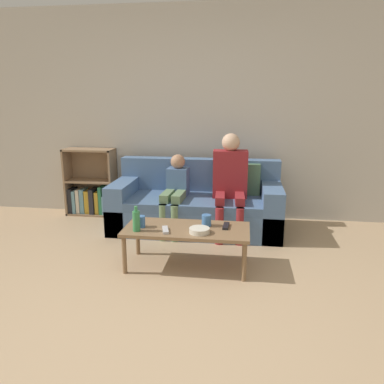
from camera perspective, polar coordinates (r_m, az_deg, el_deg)
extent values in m
plane|color=tan|center=(2.74, -5.64, -19.33)|extent=(22.00, 22.00, 0.00)
cube|color=#B7B2A8|center=(4.77, 1.16, 11.67)|extent=(12.00, 0.06, 2.60)
cube|color=#4C6B93|center=(4.40, 0.63, -3.83)|extent=(1.94, 0.85, 0.30)
cube|color=#466288|center=(4.25, 0.48, -1.64)|extent=(1.50, 0.67, 0.10)
cube|color=#4C6B93|center=(4.60, 1.17, 2.72)|extent=(1.94, 0.18, 0.39)
cube|color=#4C6B93|center=(4.54, -10.17, -1.74)|extent=(0.22, 0.85, 0.56)
cube|color=#4C6B93|center=(4.34, 11.96, -2.60)|extent=(0.22, 0.85, 0.56)
cube|color=#4C7556|center=(4.43, 8.00, 1.93)|extent=(0.36, 0.12, 0.36)
cube|color=#8E7051|center=(5.20, -18.29, 1.56)|extent=(0.02, 0.28, 0.87)
cube|color=#8E7051|center=(4.97, -11.88, 1.40)|extent=(0.02, 0.28, 0.87)
cube|color=#8E7051|center=(5.19, -14.61, 1.80)|extent=(0.64, 0.02, 0.87)
cube|color=#8E7051|center=(5.18, -14.86, -3.09)|extent=(0.64, 0.28, 0.02)
cube|color=#8E7051|center=(5.07, -15.17, 1.68)|extent=(0.59, 0.28, 0.02)
cube|color=#8E7051|center=(5.00, -15.47, 6.23)|extent=(0.64, 0.28, 0.02)
cube|color=#232328|center=(5.23, -17.73, -1.16)|extent=(0.06, 0.20, 0.32)
cube|color=#6699A8|center=(5.22, -17.17, -1.30)|extent=(0.04, 0.21, 0.30)
cube|color=beige|center=(5.19, -16.67, -1.23)|extent=(0.05, 0.20, 0.32)
cube|color=#6699A8|center=(5.16, -16.12, -1.24)|extent=(0.05, 0.17, 0.32)
cube|color=gold|center=(5.14, -15.47, -1.40)|extent=(0.06, 0.16, 0.30)
cube|color=#232328|center=(5.12, -14.71, -1.25)|extent=(0.06, 0.23, 0.33)
cube|color=gold|center=(5.09, -14.05, -1.51)|extent=(0.05, 0.18, 0.29)
cube|color=#2D7A4C|center=(5.06, -13.50, -1.12)|extent=(0.04, 0.20, 0.36)
cube|color=#6699A8|center=(5.07, -12.88, -1.77)|extent=(0.05, 0.24, 0.25)
cylinder|color=brown|center=(3.37, -10.27, -9.43)|extent=(0.04, 0.04, 0.34)
cylinder|color=brown|center=(3.22, 7.97, -10.52)|extent=(0.04, 0.04, 0.34)
cylinder|color=brown|center=(3.75, -8.27, -6.89)|extent=(0.04, 0.04, 0.34)
cylinder|color=brown|center=(3.61, 8.00, -7.73)|extent=(0.04, 0.04, 0.34)
cube|color=brown|center=(3.38, -0.82, -5.74)|extent=(1.12, 0.50, 0.03)
cylinder|color=maroon|center=(3.96, 4.19, -5.15)|extent=(0.09, 0.09, 0.40)
cylinder|color=maroon|center=(3.97, 7.28, -5.21)|extent=(0.09, 0.09, 0.40)
cube|color=maroon|center=(4.10, 4.30, -0.90)|extent=(0.12, 0.38, 0.09)
cube|color=maroon|center=(4.11, 7.27, -0.96)|extent=(0.12, 0.38, 0.09)
cube|color=maroon|center=(4.27, 5.82, 2.76)|extent=(0.40, 0.22, 0.54)
sphere|color=#D1A889|center=(4.22, 5.94, 7.54)|extent=(0.20, 0.20, 0.20)
cylinder|color=#66845B|center=(4.06, -4.45, -4.66)|extent=(0.09, 0.09, 0.40)
cylinder|color=#66845B|center=(4.03, -2.63, -4.79)|extent=(0.09, 0.09, 0.40)
cube|color=#66845B|center=(4.20, -3.71, -0.54)|extent=(0.12, 0.38, 0.09)
cube|color=#66845B|center=(4.17, -1.95, -0.63)|extent=(0.12, 0.38, 0.09)
cube|color=#476693|center=(4.37, -2.14, 1.61)|extent=(0.25, 0.21, 0.32)
sphere|color=#A87A5B|center=(4.32, -2.17, 4.65)|extent=(0.17, 0.17, 0.17)
cylinder|color=#3D70B2|center=(3.41, 2.22, -4.34)|extent=(0.09, 0.09, 0.10)
cylinder|color=#3D70B2|center=(3.41, -7.79, -4.49)|extent=(0.08, 0.08, 0.10)
cube|color=black|center=(3.41, 5.19, -5.17)|extent=(0.06, 0.17, 0.02)
cube|color=#B7B7BC|center=(3.30, -4.08, -5.79)|extent=(0.09, 0.18, 0.02)
cylinder|color=beige|center=(3.25, 1.13, -5.88)|extent=(0.18, 0.18, 0.05)
cylinder|color=#33844C|center=(3.31, -8.49, -4.42)|extent=(0.06, 0.06, 0.18)
cylinder|color=#33844C|center=(3.27, -8.56, -2.55)|extent=(0.03, 0.03, 0.04)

